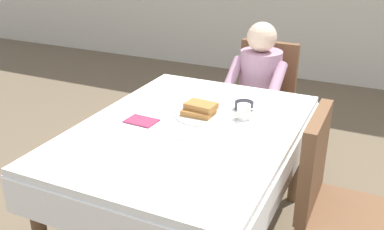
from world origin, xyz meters
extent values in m
cube|color=white|center=(0.00, 0.00, 0.72)|extent=(1.10, 1.50, 0.04)
cube|color=white|center=(0.00, -0.76, 0.61)|extent=(1.10, 0.01, 0.18)
cube|color=white|center=(0.00, 0.76, 0.61)|extent=(1.10, 0.01, 0.18)
cube|color=white|center=(-0.56, 0.00, 0.61)|extent=(0.01, 1.50, 0.18)
cube|color=white|center=(0.56, 0.00, 0.61)|extent=(0.01, 1.50, 0.18)
cylinder|color=brown|center=(-0.47, 0.67, 0.35)|extent=(0.07, 0.07, 0.70)
cylinder|color=brown|center=(0.47, 0.67, 0.35)|extent=(0.07, 0.07, 0.70)
cube|color=brown|center=(0.08, 1.07, 0.42)|extent=(0.44, 0.44, 0.05)
cube|color=brown|center=(0.08, 1.27, 0.69)|extent=(0.44, 0.06, 0.48)
cylinder|color=#2D2319|center=(0.26, 0.89, 0.20)|extent=(0.04, 0.04, 0.40)
cylinder|color=#2D2319|center=(-0.10, 0.89, 0.20)|extent=(0.04, 0.04, 0.40)
cylinder|color=#2D2319|center=(0.26, 1.25, 0.20)|extent=(0.04, 0.04, 0.40)
cylinder|color=#2D2319|center=(-0.10, 1.25, 0.20)|extent=(0.04, 0.04, 0.40)
cylinder|color=#B2849E|center=(0.08, 1.05, 0.68)|extent=(0.30, 0.30, 0.46)
sphere|color=beige|center=(0.08, 1.03, 1.02)|extent=(0.21, 0.21, 0.21)
cylinder|color=#B2849E|center=(0.24, 0.91, 0.75)|extent=(0.08, 0.29, 0.23)
cylinder|color=#B2849E|center=(-0.08, 0.91, 0.75)|extent=(0.08, 0.29, 0.23)
cylinder|color=#383D51|center=(0.16, 0.87, 0.23)|extent=(0.10, 0.10, 0.45)
cylinder|color=#383D51|center=(0.00, 0.87, 0.23)|extent=(0.10, 0.10, 0.45)
cube|color=brown|center=(0.87, 0.00, 0.42)|extent=(0.44, 0.44, 0.05)
cube|color=brown|center=(0.67, 0.00, 0.69)|extent=(0.06, 0.44, 0.48)
cylinder|color=#2D2319|center=(0.69, 0.18, 0.20)|extent=(0.04, 0.04, 0.40)
cylinder|color=white|center=(0.01, 0.15, 0.75)|extent=(0.28, 0.28, 0.02)
cube|color=#A36B33|center=(0.00, 0.14, 0.77)|extent=(0.17, 0.13, 0.03)
cube|color=#A36B33|center=(0.01, 0.15, 0.80)|extent=(0.18, 0.13, 0.03)
cylinder|color=white|center=(0.24, 0.22, 0.78)|extent=(0.08, 0.08, 0.08)
torus|color=white|center=(0.29, 0.22, 0.79)|extent=(0.05, 0.01, 0.05)
cylinder|color=black|center=(0.19, 0.36, 0.76)|extent=(0.11, 0.11, 0.04)
cube|color=silver|center=(-0.18, 0.13, 0.74)|extent=(0.02, 0.18, 0.00)
cube|color=silver|center=(0.20, 0.13, 0.74)|extent=(0.02, 0.20, 0.00)
cube|color=silver|center=(0.01, -0.15, 0.74)|extent=(0.15, 0.03, 0.00)
cube|color=#8C2D4C|center=(-0.26, -0.05, 0.74)|extent=(0.18, 0.13, 0.01)
camera|label=1|loc=(0.92, -1.89, 1.71)|focal=40.63mm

